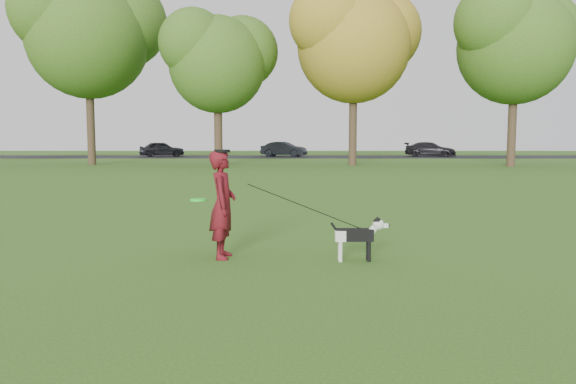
{
  "coord_description": "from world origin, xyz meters",
  "views": [
    {
      "loc": [
        0.2,
        -7.53,
        1.76
      ],
      "look_at": [
        0.17,
        0.57,
        0.95
      ],
      "focal_mm": 35.0,
      "sensor_mm": 36.0,
      "label": 1
    }
  ],
  "objects_px": {
    "dog": "(359,234)",
    "car_right": "(430,149)",
    "car_mid": "(284,149)",
    "car_left": "(162,149)",
    "man": "(223,205)"
  },
  "relations": [
    {
      "from": "car_left",
      "to": "car_right",
      "type": "xyz_separation_m",
      "value": [
        22.72,
        0.0,
        -0.02
      ]
    },
    {
      "from": "man",
      "to": "car_left",
      "type": "height_order",
      "value": "man"
    },
    {
      "from": "car_left",
      "to": "car_right",
      "type": "bearing_deg",
      "value": -109.63
    },
    {
      "from": "dog",
      "to": "car_left",
      "type": "bearing_deg",
      "value": 106.56
    },
    {
      "from": "car_mid",
      "to": "car_right",
      "type": "relative_size",
      "value": 0.9
    },
    {
      "from": "dog",
      "to": "car_mid",
      "type": "relative_size",
      "value": 0.22
    },
    {
      "from": "man",
      "to": "car_mid",
      "type": "height_order",
      "value": "man"
    },
    {
      "from": "man",
      "to": "dog",
      "type": "xyz_separation_m",
      "value": [
        1.94,
        -0.2,
        -0.39
      ]
    },
    {
      "from": "dog",
      "to": "car_right",
      "type": "xyz_separation_m",
      "value": [
        10.9,
        39.73,
        0.25
      ]
    },
    {
      "from": "man",
      "to": "car_right",
      "type": "xyz_separation_m",
      "value": [
        12.84,
        39.53,
        -0.14
      ]
    },
    {
      "from": "dog",
      "to": "car_right",
      "type": "distance_m",
      "value": 41.2
    },
    {
      "from": "man",
      "to": "dog",
      "type": "bearing_deg",
      "value": -95.18
    },
    {
      "from": "man",
      "to": "car_left",
      "type": "xyz_separation_m",
      "value": [
        -9.87,
        39.53,
        -0.12
      ]
    },
    {
      "from": "man",
      "to": "car_right",
      "type": "relative_size",
      "value": 0.37
    },
    {
      "from": "dog",
      "to": "car_right",
      "type": "relative_size",
      "value": 0.2
    }
  ]
}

